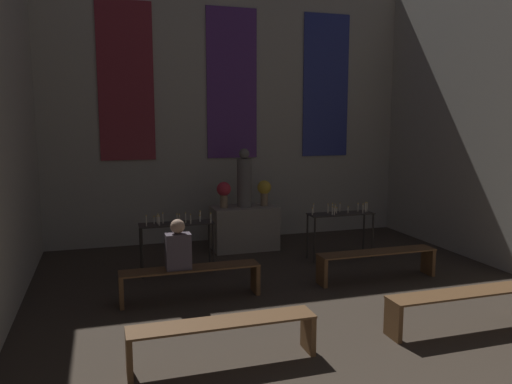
# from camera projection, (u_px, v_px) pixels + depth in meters

# --- Properties ---
(wall_back) EXTENTS (8.07, 0.16, 5.63)m
(wall_back) POSITION_uv_depth(u_px,v_px,m) (231.00, 109.00, 10.77)
(wall_back) COLOR #B2AD9E
(wall_back) RESTS_ON ground_plane
(altar) EXTENTS (1.30, 0.72, 0.87)m
(altar) POSITION_uv_depth(u_px,v_px,m) (244.00, 228.00, 10.16)
(altar) COLOR gray
(altar) RESTS_ON ground_plane
(statue) EXTENTS (0.29, 0.29, 1.18)m
(statue) POSITION_uv_depth(u_px,v_px,m) (244.00, 180.00, 10.02)
(statue) COLOR slate
(statue) RESTS_ON altar
(flower_vase_left) EXTENTS (0.28, 0.28, 0.52)m
(flower_vase_left) POSITION_uv_depth(u_px,v_px,m) (224.00, 192.00, 9.92)
(flower_vase_left) COLOR #937A5B
(flower_vase_left) RESTS_ON altar
(flower_vase_right) EXTENTS (0.28, 0.28, 0.52)m
(flower_vase_right) POSITION_uv_depth(u_px,v_px,m) (264.00, 190.00, 10.17)
(flower_vase_right) COLOR #937A5B
(flower_vase_right) RESTS_ON altar
(candle_rack_left) EXTENTS (1.26, 0.40, 1.06)m
(candle_rack_left) POSITION_uv_depth(u_px,v_px,m) (177.00, 230.00, 8.52)
(candle_rack_left) COLOR #332D28
(candle_rack_left) RESTS_ON ground_plane
(candle_rack_right) EXTENTS (1.26, 0.40, 1.07)m
(candle_rack_right) POSITION_uv_depth(u_px,v_px,m) (340.00, 220.00, 9.42)
(candle_rack_right) COLOR #332D28
(candle_rack_right) RESTS_ON ground_plane
(pew_second_left) EXTENTS (2.04, 0.36, 0.48)m
(pew_second_left) POSITION_uv_depth(u_px,v_px,m) (223.00, 333.00, 5.37)
(pew_second_left) COLOR brown
(pew_second_left) RESTS_ON ground_plane
(pew_second_right) EXTENTS (2.04, 0.36, 0.48)m
(pew_second_right) POSITION_uv_depth(u_px,v_px,m) (462.00, 302.00, 6.27)
(pew_second_right) COLOR brown
(pew_second_right) RESTS_ON ground_plane
(pew_back_left) EXTENTS (2.04, 0.36, 0.48)m
(pew_back_left) POSITION_uv_depth(u_px,v_px,m) (191.00, 276.00, 7.30)
(pew_back_left) COLOR brown
(pew_back_left) RESTS_ON ground_plane
(pew_back_right) EXTENTS (2.04, 0.36, 0.48)m
(pew_back_right) POSITION_uv_depth(u_px,v_px,m) (377.00, 259.00, 8.20)
(pew_back_right) COLOR brown
(pew_back_right) RESTS_ON ground_plane
(person_seated) EXTENTS (0.36, 0.24, 0.73)m
(person_seated) POSITION_uv_depth(u_px,v_px,m) (178.00, 247.00, 7.18)
(person_seated) COLOR #564C56
(person_seated) RESTS_ON pew_back_left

